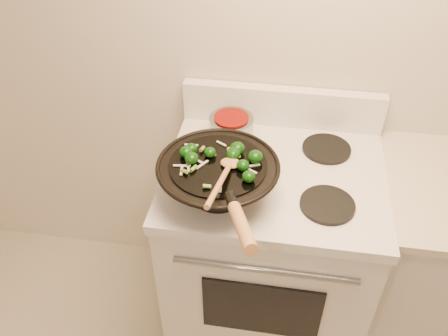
# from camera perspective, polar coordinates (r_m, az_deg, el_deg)

# --- Properties ---
(stove) EXTENTS (0.78, 0.67, 1.08)m
(stove) POSITION_cam_1_polar(r_m,az_deg,el_deg) (2.01, 5.28, -10.09)
(stove) COLOR white
(stove) RESTS_ON ground
(wok) EXTENTS (0.40, 0.64, 0.25)m
(wok) POSITION_cam_1_polar(r_m,az_deg,el_deg) (1.53, -0.68, -1.15)
(wok) COLOR black
(wok) RESTS_ON stove
(stirfry) EXTENTS (0.28, 0.25, 0.04)m
(stirfry) POSITION_cam_1_polar(r_m,az_deg,el_deg) (1.50, 0.04, 1.40)
(stirfry) COLOR #0B3508
(stirfry) RESTS_ON wok
(wooden_spoon) EXTENTS (0.07, 0.30, 0.08)m
(wooden_spoon) POSITION_cam_1_polar(r_m,az_deg,el_deg) (1.42, 0.07, -0.78)
(wooden_spoon) COLOR #B57847
(wooden_spoon) RESTS_ON wok
(saucepan) EXTENTS (0.17, 0.26, 0.10)m
(saucepan) POSITION_cam_1_polar(r_m,az_deg,el_deg) (1.78, 0.89, 4.80)
(saucepan) COLOR gray
(saucepan) RESTS_ON stove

